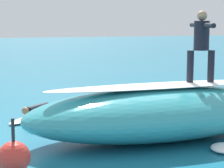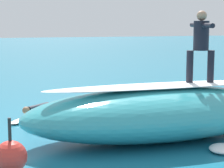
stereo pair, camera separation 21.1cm
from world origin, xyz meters
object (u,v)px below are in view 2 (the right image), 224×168
Objects in this scene: surfboard_paddling at (39,116)px; surfer_paddling at (42,109)px; surfer_riding at (201,41)px; surfboard_riding at (200,84)px; buoy_marker at (11,157)px.

surfer_paddling reaches higher than surfboard_paddling.
surfer_riding reaches higher than surfboard_paddling.
surfboard_riding reaches higher than buoy_marker.
surfboard_riding is 4.81m from surfboard_paddling.
surfer_riding reaches higher than buoy_marker.
surfer_riding is 5.08m from surfer_paddling.
surfer_riding is 1.65× the size of buoy_marker.
surfer_paddling is (3.46, -3.09, -2.07)m from surfer_riding.
surfboard_riding is 0.90× the size of surfboard_paddling.
surfboard_riding is 4.75m from surfer_paddling.
surfboard_riding is 1.45× the size of surfer_paddling.
surfer_paddling is at bearing -103.82° from buoy_marker.
surfer_paddling is at bearing 180.00° from surfboard_paddling.
surfboard_riding is 1.20× the size of surfer_riding.
surfboard_riding reaches higher than surfer_paddling.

